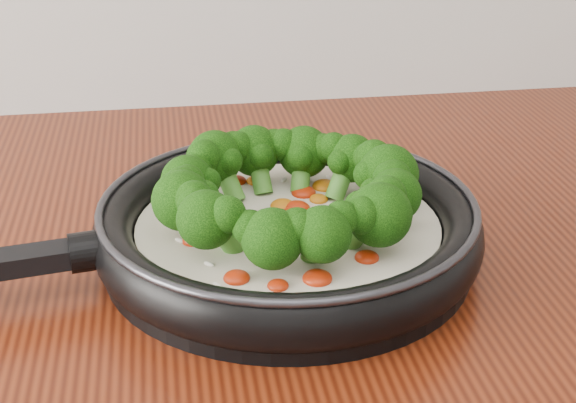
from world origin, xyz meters
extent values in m
cylinder|color=black|center=(0.05, 1.10, 0.91)|extent=(0.33, 0.33, 0.01)
torus|color=black|center=(0.05, 1.10, 0.93)|extent=(0.35, 0.35, 0.03)
torus|color=#2D2D33|center=(0.05, 1.10, 0.95)|extent=(0.34, 0.34, 0.01)
cylinder|color=black|center=(-0.10, 1.08, 0.93)|extent=(0.03, 0.03, 0.03)
cylinder|color=beige|center=(0.05, 1.10, 0.92)|extent=(0.27, 0.27, 0.02)
ellipsoid|color=#B02308|center=(0.05, 1.12, 0.93)|extent=(0.02, 0.02, 0.01)
ellipsoid|color=#B02308|center=(0.03, 1.01, 0.93)|extent=(0.02, 0.02, 0.01)
ellipsoid|color=#B7600B|center=(0.05, 1.09, 0.93)|extent=(0.03, 0.03, 0.01)
ellipsoid|color=#B02308|center=(0.05, 1.09, 0.93)|extent=(0.02, 0.02, 0.01)
ellipsoid|color=#B02308|center=(-0.02, 1.11, 0.93)|extent=(0.02, 0.02, 0.01)
ellipsoid|color=#B7600B|center=(0.09, 1.17, 0.93)|extent=(0.03, 0.03, 0.01)
ellipsoid|color=#B02308|center=(0.07, 1.16, 0.93)|extent=(0.02, 0.02, 0.01)
ellipsoid|color=#B02308|center=(0.00, 1.10, 0.93)|extent=(0.03, 0.03, 0.01)
ellipsoid|color=#B7600B|center=(0.04, 1.19, 0.93)|extent=(0.02, 0.02, 0.01)
ellipsoid|color=#B02308|center=(0.04, 1.11, 0.93)|extent=(0.02, 0.02, 0.01)
ellipsoid|color=#B02308|center=(0.06, 1.12, 0.93)|extent=(0.02, 0.02, 0.01)
ellipsoid|color=#B7600B|center=(0.11, 1.08, 0.93)|extent=(0.03, 0.03, 0.01)
ellipsoid|color=#B02308|center=(0.00, 1.02, 0.93)|extent=(0.03, 0.03, 0.01)
ellipsoid|color=#B02308|center=(0.02, 1.19, 0.93)|extent=(0.02, 0.02, 0.01)
ellipsoid|color=#B7600B|center=(0.12, 1.09, 0.93)|extent=(0.02, 0.02, 0.01)
ellipsoid|color=#B02308|center=(-0.02, 1.08, 0.93)|extent=(0.02, 0.02, 0.01)
ellipsoid|color=#B02308|center=(0.06, 1.01, 0.93)|extent=(0.03, 0.03, 0.01)
ellipsoid|color=#B7600B|center=(0.08, 1.14, 0.93)|extent=(0.02, 0.02, 0.01)
ellipsoid|color=#B02308|center=(0.05, 1.09, 0.93)|extent=(0.02, 0.02, 0.01)
ellipsoid|color=#B02308|center=(0.10, 1.04, 0.93)|extent=(0.02, 0.02, 0.01)
ellipsoid|color=#B7600B|center=(0.05, 1.13, 0.93)|extent=(0.03, 0.03, 0.01)
ellipsoid|color=#B02308|center=(0.06, 1.13, 0.93)|extent=(0.03, 0.03, 0.01)
ellipsoid|color=#B02308|center=(0.10, 1.11, 0.93)|extent=(0.03, 0.03, 0.01)
ellipsoid|color=white|center=(0.08, 1.11, 0.93)|extent=(0.01, 0.01, 0.00)
ellipsoid|color=white|center=(0.12, 1.10, 0.93)|extent=(0.01, 0.01, 0.00)
ellipsoid|color=white|center=(0.04, 1.12, 0.93)|extent=(0.01, 0.01, 0.00)
ellipsoid|color=white|center=(0.04, 1.07, 0.93)|extent=(0.01, 0.01, 0.00)
ellipsoid|color=white|center=(0.05, 1.11, 0.93)|extent=(0.01, 0.01, 0.00)
ellipsoid|color=white|center=(0.05, 1.11, 0.93)|extent=(0.01, 0.01, 0.00)
ellipsoid|color=white|center=(0.03, 1.08, 0.93)|extent=(0.01, 0.01, 0.00)
ellipsoid|color=white|center=(-0.02, 1.09, 0.93)|extent=(0.01, 0.01, 0.00)
ellipsoid|color=white|center=(0.06, 1.12, 0.93)|extent=(0.01, 0.00, 0.00)
ellipsoid|color=white|center=(0.10, 1.19, 0.93)|extent=(0.00, 0.01, 0.00)
ellipsoid|color=white|center=(0.06, 1.18, 0.93)|extent=(0.01, 0.01, 0.00)
ellipsoid|color=white|center=(-0.03, 1.08, 0.93)|extent=(0.01, 0.01, 0.00)
ellipsoid|color=white|center=(0.05, 1.11, 0.93)|extent=(0.01, 0.01, 0.00)
ellipsoid|color=white|center=(0.11, 1.14, 0.93)|extent=(0.00, 0.01, 0.00)
ellipsoid|color=white|center=(0.08, 1.18, 0.93)|extent=(0.01, 0.01, 0.00)
ellipsoid|color=white|center=(-0.01, 1.05, 0.93)|extent=(0.01, 0.01, 0.00)
ellipsoid|color=white|center=(0.12, 1.12, 0.93)|extent=(0.01, 0.01, 0.00)
ellipsoid|color=white|center=(-0.01, 1.02, 0.93)|extent=(0.01, 0.01, 0.00)
cylinder|color=#529731|center=(0.12, 1.11, 0.95)|extent=(0.03, 0.02, 0.04)
sphere|color=black|center=(0.13, 1.11, 0.96)|extent=(0.06, 0.06, 0.05)
sphere|color=black|center=(0.13, 1.13, 0.97)|extent=(0.03, 0.03, 0.03)
sphere|color=black|center=(0.13, 1.10, 0.97)|extent=(0.03, 0.03, 0.03)
sphere|color=black|center=(0.12, 1.11, 0.96)|extent=(0.03, 0.03, 0.02)
cylinder|color=#529731|center=(0.10, 1.15, 0.94)|extent=(0.03, 0.03, 0.03)
sphere|color=black|center=(0.11, 1.16, 0.96)|extent=(0.05, 0.05, 0.04)
sphere|color=black|center=(0.10, 1.16, 0.97)|extent=(0.03, 0.03, 0.03)
sphere|color=black|center=(0.12, 1.14, 0.97)|extent=(0.03, 0.03, 0.02)
sphere|color=black|center=(0.10, 1.15, 0.96)|extent=(0.02, 0.02, 0.02)
cylinder|color=#529731|center=(0.07, 1.17, 0.94)|extent=(0.02, 0.03, 0.03)
sphere|color=black|center=(0.08, 1.18, 0.96)|extent=(0.05, 0.05, 0.04)
sphere|color=black|center=(0.06, 1.18, 0.97)|extent=(0.03, 0.03, 0.03)
sphere|color=black|center=(0.09, 1.17, 0.97)|extent=(0.03, 0.03, 0.03)
sphere|color=black|center=(0.07, 1.16, 0.96)|extent=(0.03, 0.03, 0.02)
cylinder|color=#529731|center=(0.04, 1.17, 0.94)|extent=(0.02, 0.03, 0.03)
sphere|color=black|center=(0.03, 1.18, 0.96)|extent=(0.05, 0.05, 0.04)
sphere|color=black|center=(0.02, 1.17, 0.97)|extent=(0.03, 0.03, 0.03)
sphere|color=black|center=(0.05, 1.18, 0.97)|extent=(0.03, 0.03, 0.03)
sphere|color=black|center=(0.04, 1.17, 0.96)|extent=(0.03, 0.03, 0.02)
cylinder|color=#529731|center=(0.01, 1.16, 0.95)|extent=(0.03, 0.03, 0.04)
sphere|color=black|center=(0.00, 1.17, 0.96)|extent=(0.05, 0.05, 0.05)
sphere|color=black|center=(-0.01, 1.15, 0.97)|extent=(0.03, 0.03, 0.03)
sphere|color=black|center=(0.02, 1.18, 0.97)|extent=(0.03, 0.03, 0.03)
sphere|color=black|center=(0.01, 1.16, 0.97)|extent=(0.03, 0.03, 0.02)
cylinder|color=#529731|center=(-0.01, 1.13, 0.94)|extent=(0.03, 0.02, 0.03)
sphere|color=black|center=(-0.02, 1.13, 0.96)|extent=(0.05, 0.05, 0.04)
sphere|color=black|center=(-0.02, 1.11, 0.97)|extent=(0.03, 0.03, 0.03)
sphere|color=black|center=(-0.02, 1.14, 0.97)|extent=(0.03, 0.03, 0.02)
sphere|color=black|center=(-0.01, 1.13, 0.96)|extent=(0.02, 0.02, 0.02)
cylinder|color=#529731|center=(-0.01, 1.09, 0.95)|extent=(0.03, 0.02, 0.04)
sphere|color=black|center=(-0.03, 1.09, 0.96)|extent=(0.05, 0.05, 0.05)
sphere|color=black|center=(-0.02, 1.07, 0.97)|extent=(0.03, 0.03, 0.03)
sphere|color=black|center=(-0.03, 1.11, 0.97)|extent=(0.03, 0.03, 0.03)
sphere|color=black|center=(-0.01, 1.09, 0.96)|extent=(0.03, 0.03, 0.02)
cylinder|color=#529731|center=(0.00, 1.06, 0.95)|extent=(0.03, 0.03, 0.04)
sphere|color=black|center=(-0.01, 1.05, 0.96)|extent=(0.05, 0.05, 0.04)
sphere|color=black|center=(0.00, 1.04, 0.97)|extent=(0.03, 0.03, 0.03)
sphere|color=black|center=(-0.02, 1.07, 0.97)|extent=(0.03, 0.03, 0.02)
sphere|color=black|center=(0.00, 1.06, 0.97)|extent=(0.02, 0.02, 0.02)
cylinder|color=#529731|center=(0.03, 1.04, 0.94)|extent=(0.02, 0.03, 0.03)
sphere|color=black|center=(0.03, 1.03, 0.96)|extent=(0.05, 0.05, 0.04)
sphere|color=black|center=(0.05, 1.03, 0.97)|extent=(0.03, 0.03, 0.03)
sphere|color=black|center=(0.01, 1.04, 0.97)|extent=(0.03, 0.03, 0.03)
sphere|color=black|center=(0.03, 1.04, 0.96)|extent=(0.02, 0.02, 0.02)
cylinder|color=#529731|center=(0.06, 1.04, 0.95)|extent=(0.02, 0.03, 0.04)
sphere|color=black|center=(0.06, 1.02, 0.96)|extent=(0.05, 0.05, 0.04)
sphere|color=black|center=(0.08, 1.03, 0.97)|extent=(0.03, 0.03, 0.03)
sphere|color=black|center=(0.05, 1.02, 0.97)|extent=(0.03, 0.03, 0.02)
sphere|color=black|center=(0.06, 1.04, 0.96)|extent=(0.02, 0.02, 0.02)
cylinder|color=#529731|center=(0.10, 1.06, 0.95)|extent=(0.03, 0.03, 0.04)
sphere|color=black|center=(0.11, 1.04, 0.96)|extent=(0.05, 0.05, 0.05)
sphere|color=black|center=(0.12, 1.06, 0.97)|extent=(0.03, 0.03, 0.03)
sphere|color=black|center=(0.09, 1.03, 0.97)|extent=(0.03, 0.03, 0.03)
sphere|color=black|center=(0.10, 1.06, 0.97)|extent=(0.03, 0.03, 0.02)
cylinder|color=#529731|center=(0.11, 1.08, 0.94)|extent=(0.03, 0.02, 0.04)
sphere|color=black|center=(0.13, 1.08, 0.96)|extent=(0.05, 0.05, 0.04)
sphere|color=black|center=(0.13, 1.09, 0.97)|extent=(0.03, 0.03, 0.03)
sphere|color=black|center=(0.12, 1.06, 0.97)|extent=(0.03, 0.03, 0.02)
sphere|color=black|center=(0.11, 1.08, 0.96)|extent=(0.02, 0.02, 0.02)
camera|label=1|loc=(-0.04, 0.52, 1.23)|focal=52.44mm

